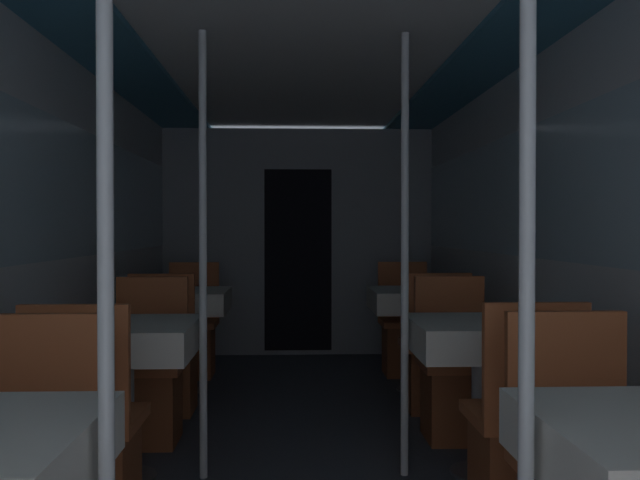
# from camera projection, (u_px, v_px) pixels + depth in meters

# --- Properties ---
(wall_left) EXTENTS (0.05, 8.30, 2.16)m
(wall_left) POSITION_uv_depth(u_px,v_px,m) (47.00, 243.00, 3.63)
(wall_left) COLOR silver
(wall_left) RESTS_ON ground_plane
(wall_right) EXTENTS (0.05, 8.30, 2.16)m
(wall_right) POSITION_uv_depth(u_px,v_px,m) (553.00, 243.00, 3.73)
(wall_right) COLOR silver
(wall_right) RESTS_ON ground_plane
(ceiling_panel) EXTENTS (2.62, 8.30, 0.07)m
(ceiling_panel) POSITION_uv_depth(u_px,v_px,m) (304.00, 36.00, 3.66)
(ceiling_panel) COLOR white
(ceiling_panel) RESTS_ON wall_left
(bulkhead_far) EXTENTS (2.57, 0.09, 2.16)m
(bulkhead_far) POSITION_uv_depth(u_px,v_px,m) (298.00, 242.00, 6.83)
(bulkhead_far) COLOR gray
(bulkhead_far) RESTS_ON ground_plane
(support_pole_left_0) EXTENTS (0.04, 0.04, 2.16)m
(support_pole_left_0) POSITION_uv_depth(u_px,v_px,m) (106.00, 285.00, 1.63)
(support_pole_left_0) COLOR silver
(support_pole_left_0) RESTS_ON ground_plane
(dining_table_left_1) EXTENTS (0.70, 0.70, 0.75)m
(dining_table_left_1) POSITION_uv_depth(u_px,v_px,m) (122.00, 346.00, 3.43)
(dining_table_left_1) COLOR #4C4C51
(dining_table_left_1) RESTS_ON ground_plane
(chair_left_near_1) EXTENTS (0.41, 0.41, 0.92)m
(chair_left_near_1) POSITION_uv_depth(u_px,v_px,m) (87.00, 458.00, 2.84)
(chair_left_near_1) COLOR brown
(chair_left_near_1) RESTS_ON ground_plane
(chair_left_far_1) EXTENTS (0.41, 0.41, 0.92)m
(chair_left_far_1) POSITION_uv_depth(u_px,v_px,m) (147.00, 391.00, 4.02)
(chair_left_far_1) COLOR brown
(chair_left_far_1) RESTS_ON ground_plane
(support_pole_left_1) EXTENTS (0.04, 0.04, 2.16)m
(support_pole_left_1) POSITION_uv_depth(u_px,v_px,m) (203.00, 255.00, 3.43)
(support_pole_left_1) COLOR silver
(support_pole_left_1) RESTS_ON ground_plane
(dining_table_left_2) EXTENTS (0.70, 0.70, 0.75)m
(dining_table_left_2) POSITION_uv_depth(u_px,v_px,m) (180.00, 306.00, 5.22)
(dining_table_left_2) COLOR #4C4C51
(dining_table_left_2) RESTS_ON ground_plane
(chair_left_near_2) EXTENTS (0.41, 0.41, 0.92)m
(chair_left_near_2) POSITION_uv_depth(u_px,v_px,m) (166.00, 369.00, 4.64)
(chair_left_near_2) COLOR brown
(chair_left_near_2) RESTS_ON ground_plane
(chair_left_far_2) EXTENTS (0.41, 0.41, 0.92)m
(chair_left_far_2) POSITION_uv_depth(u_px,v_px,m) (192.00, 341.00, 5.82)
(chair_left_far_2) COLOR brown
(chair_left_far_2) RESTS_ON ground_plane
(support_pole_right_0) EXTENTS (0.04, 0.04, 2.16)m
(support_pole_right_0) POSITION_uv_depth(u_px,v_px,m) (527.00, 283.00, 1.67)
(support_pole_right_0) COLOR silver
(support_pole_right_0) RESTS_ON ground_plane
(dining_table_right_1) EXTENTS (0.70, 0.70, 0.75)m
(dining_table_right_1) POSITION_uv_depth(u_px,v_px,m) (483.00, 344.00, 3.50)
(dining_table_right_1) COLOR #4C4C51
(dining_table_right_1) RESTS_ON ground_plane
(chair_right_near_1) EXTENTS (0.41, 0.41, 0.92)m
(chair_right_near_1) POSITION_uv_depth(u_px,v_px,m) (522.00, 453.00, 2.91)
(chair_right_near_1) COLOR brown
(chair_right_near_1) RESTS_ON ground_plane
(chair_right_far_1) EXTENTS (0.41, 0.41, 0.92)m
(chair_right_far_1) POSITION_uv_depth(u_px,v_px,m) (455.00, 388.00, 4.09)
(chair_right_far_1) COLOR brown
(chair_right_far_1) RESTS_ON ground_plane
(support_pole_right_1) EXTENTS (0.04, 0.04, 2.16)m
(support_pole_right_1) POSITION_uv_depth(u_px,v_px,m) (405.00, 255.00, 3.47)
(support_pole_right_1) COLOR silver
(support_pole_right_1) RESTS_ON ground_plane
(dining_table_right_2) EXTENTS (0.70, 0.70, 0.75)m
(dining_table_right_2) POSITION_uv_depth(u_px,v_px,m) (418.00, 305.00, 5.30)
(dining_table_right_2) COLOR #4C4C51
(dining_table_right_2) RESTS_ON ground_plane
(chair_right_near_2) EXTENTS (0.41, 0.41, 0.92)m
(chair_right_near_2) POSITION_uv_depth(u_px,v_px,m) (434.00, 367.00, 4.71)
(chair_right_near_2) COLOR brown
(chair_right_near_2) RESTS_ON ground_plane
(chair_right_far_2) EXTENTS (0.41, 0.41, 0.92)m
(chair_right_far_2) POSITION_uv_depth(u_px,v_px,m) (405.00, 339.00, 5.89)
(chair_right_far_2) COLOR brown
(chair_right_far_2) RESTS_ON ground_plane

